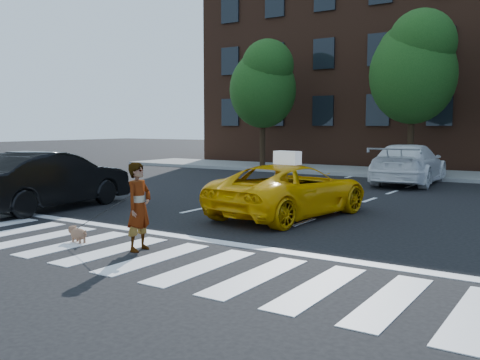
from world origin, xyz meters
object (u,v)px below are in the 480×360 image
(tree_mid, at_px, (414,64))
(black_sedan, at_px, (49,180))
(taxi, at_px, (291,190))
(white_suv, at_px, (409,164))
(woman, at_px, (139,207))
(tree_left, at_px, (263,81))
(dog, at_px, (77,233))

(tree_mid, xyz_separation_m, black_sedan, (-5.53, -14.50, -4.08))
(taxi, xyz_separation_m, black_sedan, (-5.94, -2.51, 0.13))
(white_suv, relative_size, woman, 3.31)
(tree_left, height_order, woman, tree_left)
(black_sedan, xyz_separation_m, woman, (5.38, -2.21, 0.02))
(black_sedan, xyz_separation_m, dog, (3.95, -2.40, -0.59))
(tree_mid, xyz_separation_m, taxi, (0.40, -11.98, -4.21))
(black_sedan, bearing_deg, dog, 144.99)
(woman, height_order, dog, woman)
(taxi, bearing_deg, tree_left, -48.78)
(tree_left, bearing_deg, dog, -70.72)
(tree_left, xyz_separation_m, white_suv, (8.28, -3.06, -3.68))
(tree_mid, relative_size, white_suv, 1.36)
(taxi, bearing_deg, dog, 75.77)
(taxi, distance_m, woman, 4.76)
(dog, bearing_deg, tree_left, 115.88)
(tree_mid, bearing_deg, woman, -90.53)
(white_suv, distance_m, woman, 13.68)
(dog, bearing_deg, black_sedan, 155.28)
(tree_left, relative_size, taxi, 1.40)
(white_suv, height_order, dog, white_suv)
(tree_mid, bearing_deg, white_suv, -75.74)
(black_sedan, distance_m, woman, 5.81)
(taxi, distance_m, white_suv, 8.93)
(tree_left, bearing_deg, tree_mid, -0.00)
(tree_mid, relative_size, taxi, 1.53)
(dog, bearing_deg, tree_mid, 91.22)
(black_sedan, bearing_deg, tree_mid, -114.59)
(taxi, xyz_separation_m, white_suv, (0.38, 8.93, 0.11))
(tree_mid, height_order, white_suv, tree_mid)
(tree_mid, bearing_deg, black_sedan, -110.89)
(tree_mid, distance_m, dog, 17.60)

